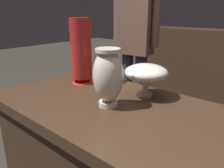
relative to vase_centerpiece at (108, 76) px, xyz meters
name	(u,v)px	position (x,y,z in m)	size (l,w,h in m)	color
vase_centerpiece	(108,76)	(0.00, 0.00, 0.00)	(0.13, 0.13, 0.25)	silver
vase_left_accent	(81,52)	(-0.35, 0.16, 0.04)	(0.13, 0.13, 0.37)	red
vase_right_accent	(146,73)	(0.06, 0.21, -0.02)	(0.21, 0.21, 0.16)	silver
shelf_vase_far_left	(157,19)	(-1.02, 2.18, 0.16)	(0.07, 0.07, 0.22)	silver
visitor_near_left	(135,37)	(-0.60, 1.06, 0.04)	(0.47, 0.22, 1.65)	#333847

